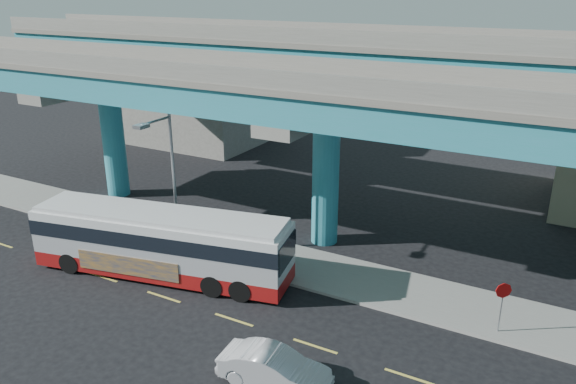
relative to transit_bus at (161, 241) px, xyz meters
The scene contains 10 objects.
ground 5.97m from the transit_bus, 14.87° to the right, with size 120.00×120.00×0.00m, color black.
sidewalk 7.05m from the transit_bus, 36.40° to the left, with size 70.00×4.00×0.15m, color gray.
lane_markings 6.05m from the transit_bus, 17.76° to the right, with size 58.00×0.12×0.01m.
viaduct 11.89m from the transit_bus, 54.36° to the left, with size 52.00×12.40×11.70m.
building_concrete 26.94m from the transit_bus, 122.78° to the left, with size 12.00×10.00×9.00m, color gray.
transit_bus is the anchor object (origin of this frame).
sedan 10.32m from the transit_bus, 26.39° to the right, with size 4.33×1.87×1.39m, color silver.
parked_car 8.64m from the transit_bus, 151.16° to the left, with size 3.89×2.48×1.23m, color #313237.
street_lamp 3.95m from the transit_bus, 118.59° to the left, with size 0.50×2.49×7.61m.
stop_sign 16.10m from the transit_bus, ahead, with size 0.59×0.41×2.31m.
Camera 1 is at (12.35, -17.77, 13.91)m, focal length 35.00 mm.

